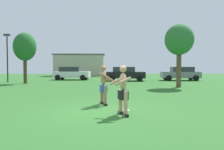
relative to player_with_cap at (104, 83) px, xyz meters
name	(u,v)px	position (x,y,z in m)	size (l,w,h in m)	color
ground_plane	(102,111)	(-0.06, -1.26, -0.92)	(80.00, 80.00, 0.00)	#2D6628
player_with_cap	(104,83)	(0.00, 0.00, 0.00)	(0.67, 0.70, 1.68)	black
player_in_black	(123,89)	(0.65, -1.95, -0.05)	(0.70, 0.73, 1.65)	black
frisbee	(126,110)	(0.83, -1.22, -0.91)	(0.25, 0.25, 0.03)	white
car_gray_near_post	(181,73)	(8.80, 15.42, -0.09)	(4.41, 2.27, 1.58)	slate
car_white_mid_lot	(72,73)	(-4.08, 17.02, -0.09)	(4.46, 2.38, 1.58)	white
car_black_far_end	(125,74)	(2.28, 14.83, -0.09)	(4.45, 2.35, 1.58)	black
lamp_post	(7,52)	(-9.95, 13.00, 2.16)	(0.60, 0.24, 4.92)	black
outbuilding_behind_lot	(80,65)	(-4.41, 27.88, 0.95)	(8.55, 4.46, 3.72)	#B2A893
tree_right_field	(179,40)	(5.79, 7.45, 2.72)	(2.21, 2.21, 4.91)	brown
tree_behind_players	(25,47)	(-7.55, 11.34, 2.52)	(2.10, 2.10, 4.81)	#4C3823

